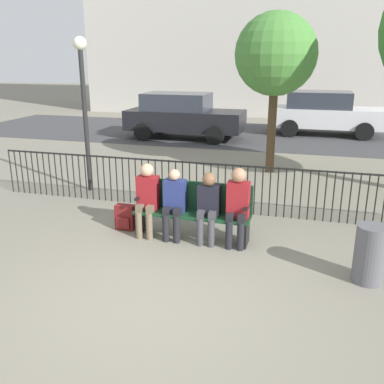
{
  "coord_description": "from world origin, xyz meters",
  "views": [
    {
      "loc": [
        1.75,
        -4.25,
        2.85
      ],
      "look_at": [
        0.0,
        1.98,
        0.8
      ],
      "focal_mm": 40.0,
      "sensor_mm": 36.0,
      "label": 1
    }
  ],
  "objects_px": {
    "trash_bin": "(370,254)",
    "seated_person_0": "(147,196)",
    "backpack": "(125,217)",
    "parked_car_0": "(183,115)",
    "seated_person_3": "(238,203)",
    "tree_0": "(276,55)",
    "lamp_post": "(83,90)",
    "parked_car_1": "(325,113)",
    "seated_person_1": "(174,201)",
    "park_bench": "(193,208)",
    "seated_person_2": "(208,204)"
  },
  "relations": [
    {
      "from": "seated_person_2",
      "to": "parked_car_1",
      "type": "xyz_separation_m",
      "value": [
        1.88,
        10.87,
        0.2
      ]
    },
    {
      "from": "parked_car_1",
      "to": "tree_0",
      "type": "bearing_deg",
      "value": -102.69
    },
    {
      "from": "park_bench",
      "to": "seated_person_0",
      "type": "height_order",
      "value": "seated_person_0"
    },
    {
      "from": "lamp_post",
      "to": "parked_car_1",
      "type": "relative_size",
      "value": 0.77
    },
    {
      "from": "park_bench",
      "to": "seated_person_1",
      "type": "xyz_separation_m",
      "value": [
        -0.29,
        -0.13,
        0.14
      ]
    },
    {
      "from": "backpack",
      "to": "parked_car_0",
      "type": "distance_m",
      "value": 8.74
    },
    {
      "from": "lamp_post",
      "to": "parked_car_1",
      "type": "distance_m",
      "value": 10.29
    },
    {
      "from": "park_bench",
      "to": "parked_car_1",
      "type": "distance_m",
      "value": 10.96
    },
    {
      "from": "seated_person_1",
      "to": "trash_bin",
      "type": "bearing_deg",
      "value": -12.92
    },
    {
      "from": "parked_car_1",
      "to": "trash_bin",
      "type": "bearing_deg",
      "value": -87.74
    },
    {
      "from": "park_bench",
      "to": "lamp_post",
      "type": "bearing_deg",
      "value": 147.08
    },
    {
      "from": "seated_person_3",
      "to": "parked_car_1",
      "type": "xyz_separation_m",
      "value": [
        1.42,
        10.87,
        0.14
      ]
    },
    {
      "from": "parked_car_0",
      "to": "parked_car_1",
      "type": "distance_m",
      "value": 5.4
    },
    {
      "from": "tree_0",
      "to": "trash_bin",
      "type": "relative_size",
      "value": 4.97
    },
    {
      "from": "tree_0",
      "to": "parked_car_1",
      "type": "relative_size",
      "value": 0.93
    },
    {
      "from": "lamp_post",
      "to": "parked_car_0",
      "type": "bearing_deg",
      "value": 88.81
    },
    {
      "from": "parked_car_1",
      "to": "seated_person_2",
      "type": "bearing_deg",
      "value": -99.81
    },
    {
      "from": "seated_person_1",
      "to": "tree_0",
      "type": "relative_size",
      "value": 0.3
    },
    {
      "from": "lamp_post",
      "to": "parked_car_1",
      "type": "height_order",
      "value": "lamp_post"
    },
    {
      "from": "seated_person_2",
      "to": "seated_person_3",
      "type": "relative_size",
      "value": 0.92
    },
    {
      "from": "backpack",
      "to": "parked_car_0",
      "type": "relative_size",
      "value": 0.1
    },
    {
      "from": "trash_bin",
      "to": "seated_person_0",
      "type": "bearing_deg",
      "value": 168.75
    },
    {
      "from": "seated_person_2",
      "to": "trash_bin",
      "type": "xyz_separation_m",
      "value": [
        2.34,
        -0.67,
        -0.26
      ]
    },
    {
      "from": "parked_car_0",
      "to": "trash_bin",
      "type": "xyz_separation_m",
      "value": [
        5.4,
        -9.37,
        -0.45
      ]
    },
    {
      "from": "seated_person_3",
      "to": "tree_0",
      "type": "bearing_deg",
      "value": 89.63
    },
    {
      "from": "seated_person_2",
      "to": "backpack",
      "type": "distance_m",
      "value": 1.56
    },
    {
      "from": "seated_person_3",
      "to": "parked_car_1",
      "type": "distance_m",
      "value": 10.96
    },
    {
      "from": "parked_car_1",
      "to": "park_bench",
      "type": "bearing_deg",
      "value": -101.38
    },
    {
      "from": "trash_bin",
      "to": "seated_person_3",
      "type": "bearing_deg",
      "value": 160.3
    },
    {
      "from": "park_bench",
      "to": "trash_bin",
      "type": "bearing_deg",
      "value": -16.97
    },
    {
      "from": "seated_person_2",
      "to": "seated_person_1",
      "type": "bearing_deg",
      "value": 179.92
    },
    {
      "from": "lamp_post",
      "to": "seated_person_0",
      "type": "bearing_deg",
      "value": -42.92
    },
    {
      "from": "tree_0",
      "to": "parked_car_1",
      "type": "distance_m",
      "value": 6.64
    },
    {
      "from": "tree_0",
      "to": "parked_car_1",
      "type": "bearing_deg",
      "value": 77.31
    },
    {
      "from": "seated_person_0",
      "to": "tree_0",
      "type": "bearing_deg",
      "value": 72.07
    },
    {
      "from": "park_bench",
      "to": "seated_person_0",
      "type": "relative_size",
      "value": 1.55
    },
    {
      "from": "park_bench",
      "to": "tree_0",
      "type": "height_order",
      "value": "tree_0"
    },
    {
      "from": "park_bench",
      "to": "parked_car_0",
      "type": "bearing_deg",
      "value": 107.97
    },
    {
      "from": "parked_car_1",
      "to": "lamp_post",
      "type": "bearing_deg",
      "value": -119.87
    },
    {
      "from": "park_bench",
      "to": "trash_bin",
      "type": "distance_m",
      "value": 2.74
    },
    {
      "from": "backpack",
      "to": "lamp_post",
      "type": "xyz_separation_m",
      "value": [
        -1.71,
        1.9,
        1.97
      ]
    },
    {
      "from": "seated_person_0",
      "to": "park_bench",
      "type": "bearing_deg",
      "value": 9.8
    },
    {
      "from": "seated_person_2",
      "to": "lamp_post",
      "type": "bearing_deg",
      "value": 147.7
    },
    {
      "from": "seated_person_3",
      "to": "backpack",
      "type": "xyz_separation_m",
      "value": [
        -1.96,
        0.12,
        -0.49
      ]
    },
    {
      "from": "park_bench",
      "to": "seated_person_3",
      "type": "height_order",
      "value": "seated_person_3"
    },
    {
      "from": "seated_person_0",
      "to": "parked_car_1",
      "type": "relative_size",
      "value": 0.29
    },
    {
      "from": "seated_person_0",
      "to": "lamp_post",
      "type": "distance_m",
      "value": 3.32
    },
    {
      "from": "seated_person_1",
      "to": "seated_person_0",
      "type": "bearing_deg",
      "value": 179.57
    },
    {
      "from": "tree_0",
      "to": "parked_car_0",
      "type": "height_order",
      "value": "tree_0"
    },
    {
      "from": "tree_0",
      "to": "trash_bin",
      "type": "xyz_separation_m",
      "value": [
        1.84,
        -5.38,
        -2.5
      ]
    }
  ]
}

